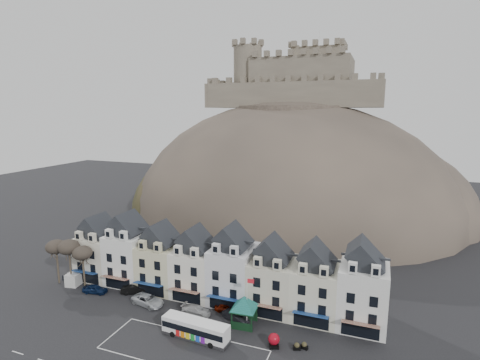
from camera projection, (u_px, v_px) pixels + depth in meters
name	position (u px, v px, depth m)	size (l,w,h in m)	color
ground	(165.00, 352.00, 49.18)	(300.00, 300.00, 0.00)	black
coach_bay_markings	(183.00, 349.00, 49.64)	(22.00, 7.50, 0.01)	silver
townhouse_terrace	(216.00, 267.00, 62.86)	(54.40, 9.35, 11.80)	beige
castle_hill	(292.00, 216.00, 112.20)	(100.00, 76.00, 68.00)	#3E3730
castle	(298.00, 80.00, 111.52)	(50.20, 22.20, 22.00)	#655A4D
tree_left_far	(56.00, 247.00, 67.58)	(3.61, 3.61, 8.24)	#332C20
tree_left_mid	(69.00, 247.00, 66.48)	(3.78, 3.78, 8.64)	#332C20
tree_left_near	(82.00, 253.00, 65.57)	(3.43, 3.43, 7.84)	#332C20
bus	(196.00, 328.00, 51.76)	(9.92, 2.96, 2.76)	#262628
bus_shelter	(244.00, 303.00, 54.64)	(7.24, 7.24, 4.60)	black
red_buoy	(274.00, 340.00, 50.02)	(1.66, 1.66, 1.93)	black
flagpole	(247.00, 298.00, 54.38)	(1.10, 0.19, 7.64)	silver
white_van	(78.00, 276.00, 68.95)	(2.95, 5.26, 2.27)	silver
planter_west	(304.00, 346.00, 49.68)	(1.06, 0.69, 0.98)	black
planter_east	(297.00, 346.00, 49.51)	(1.12, 0.81, 1.00)	black
car_navy	(95.00, 289.00, 64.84)	(1.73, 4.30, 1.46)	#0C1B3C
car_black	(136.00, 289.00, 64.67)	(1.66, 4.75, 1.56)	black
car_silver	(148.00, 300.00, 60.92)	(2.62, 5.59, 1.58)	silver
car_white	(196.00, 310.00, 58.11)	(1.92, 4.72, 1.37)	#BABABA
car_maroon	(226.00, 308.00, 58.85)	(1.46, 3.63, 1.24)	#601305
car_charcoal	(235.00, 316.00, 56.24)	(1.55, 4.45, 1.47)	black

